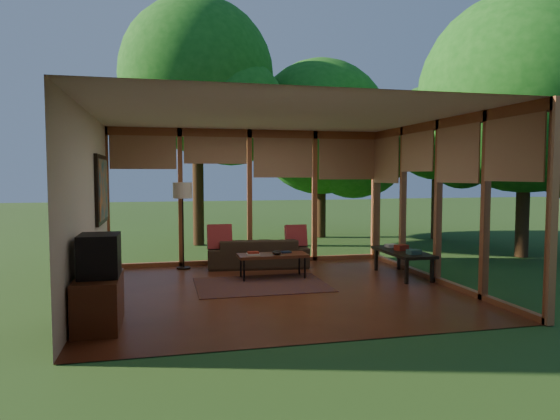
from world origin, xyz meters
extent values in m
plane|color=brown|center=(0.00, 0.00, 0.00)|extent=(5.50, 5.50, 0.00)
plane|color=silver|center=(0.00, 0.00, 2.70)|extent=(5.50, 5.50, 0.00)
cube|color=silver|center=(-2.75, 0.00, 1.35)|extent=(0.04, 5.00, 2.70)
cube|color=silver|center=(0.00, -2.50, 1.35)|extent=(5.50, 0.04, 2.70)
cube|color=#97542F|center=(0.00, 2.50, 1.35)|extent=(5.50, 0.12, 2.70)
cube|color=#97542F|center=(2.75, 0.00, 1.35)|extent=(0.12, 5.00, 2.70)
plane|color=#2A521E|center=(8.00, 8.00, -0.01)|extent=(40.00, 40.00, 0.00)
cylinder|color=#3D2816|center=(-0.83, 5.48, 2.77)|extent=(0.28, 0.28, 5.53)
sphere|color=#145A16|center=(-0.83, 5.48, 4.30)|extent=(3.87, 3.87, 3.87)
cylinder|color=#3D2816|center=(2.74, 6.34, 2.04)|extent=(0.28, 0.28, 4.07)
sphere|color=#145A16|center=(2.74, 6.34, 3.17)|extent=(3.86, 3.86, 3.86)
cylinder|color=#3D2816|center=(5.79, 1.90, 2.27)|extent=(0.28, 0.28, 4.55)
sphere|color=#145A16|center=(5.79, 1.90, 3.54)|extent=(4.27, 4.27, 4.27)
cylinder|color=#3D2816|center=(5.58, 5.20, 1.91)|extent=(0.28, 0.28, 3.81)
sphere|color=#145A16|center=(5.58, 5.20, 2.96)|extent=(2.62, 2.62, 2.62)
cube|color=brown|center=(-0.17, 0.41, 0.01)|extent=(2.12, 1.50, 0.01)
imported|color=#37281B|center=(0.07, 2.00, 0.28)|extent=(2.00, 0.95, 0.56)
cube|color=maroon|center=(-0.68, 1.95, 0.61)|extent=(0.46, 0.25, 0.48)
cube|color=maroon|center=(0.82, 1.95, 0.59)|extent=(0.42, 0.22, 0.44)
cube|color=#BDB5AB|center=(-0.23, 0.84, 0.44)|extent=(0.23, 0.18, 0.03)
cube|color=maroon|center=(-0.23, 0.84, 0.47)|extent=(0.19, 0.14, 0.03)
cube|color=black|center=(0.37, 0.97, 0.44)|extent=(0.20, 0.17, 0.03)
ellipsoid|color=black|center=(0.17, 0.79, 0.46)|extent=(0.16, 0.16, 0.07)
cube|color=#5C2D19|center=(-2.47, -1.34, 0.30)|extent=(0.50, 1.00, 0.60)
cube|color=black|center=(-2.45, -1.34, 0.85)|extent=(0.45, 0.55, 0.50)
cube|color=#2D504A|center=(2.40, 0.14, 0.49)|extent=(0.23, 0.18, 0.08)
cube|color=maroon|center=(2.40, 0.59, 0.50)|extent=(0.25, 0.21, 0.10)
cube|color=#BDB5AB|center=(2.40, 0.99, 0.48)|extent=(0.23, 0.18, 0.06)
cylinder|color=black|center=(-1.35, 2.15, 0.01)|extent=(0.26, 0.26, 0.03)
cylinder|color=black|center=(-1.35, 2.15, 0.79)|extent=(0.03, 0.03, 1.52)
cylinder|color=beige|center=(-1.35, 2.15, 1.50)|extent=(0.36, 0.36, 0.30)
cube|color=#5C2D19|center=(0.12, 0.89, 0.40)|extent=(1.20, 0.50, 0.05)
cylinder|color=black|center=(-0.41, 0.71, 0.19)|extent=(0.03, 0.03, 0.38)
cylinder|color=black|center=(0.65, 0.71, 0.19)|extent=(0.03, 0.03, 0.38)
cylinder|color=black|center=(-0.41, 1.07, 0.19)|extent=(0.03, 0.03, 0.38)
cylinder|color=black|center=(0.65, 1.07, 0.19)|extent=(0.03, 0.03, 0.38)
cube|color=black|center=(2.40, 0.54, 0.43)|extent=(0.60, 1.40, 0.05)
cube|color=black|center=(2.17, -0.06, 0.20)|extent=(0.05, 0.05, 0.40)
cube|color=black|center=(2.63, -0.06, 0.20)|extent=(0.05, 0.05, 0.40)
cube|color=black|center=(2.17, 1.14, 0.20)|extent=(0.05, 0.05, 0.40)
cube|color=black|center=(2.63, 1.14, 0.20)|extent=(0.05, 0.05, 0.40)
cube|color=black|center=(-2.72, 1.40, 1.55)|extent=(0.05, 1.35, 1.15)
cube|color=#1B607C|center=(-2.69, 1.40, 1.55)|extent=(0.02, 1.20, 1.00)
camera|label=1|loc=(-1.72, -7.46, 1.79)|focal=32.00mm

